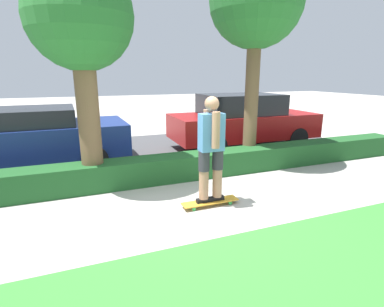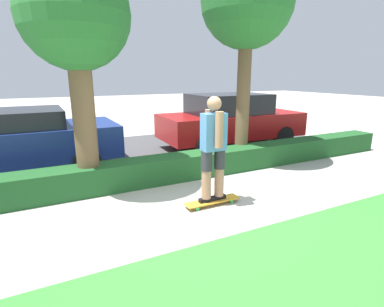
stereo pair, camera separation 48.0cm
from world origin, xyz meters
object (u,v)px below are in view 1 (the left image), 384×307
Objects in this scene: tree_near at (80,23)px; parked_car_front at (29,137)px; skateboard at (210,202)px; parked_car_middle at (243,120)px; tree_mid at (256,3)px; skater_person at (211,147)px.

tree_near is 3.38m from parked_car_front.
parked_car_front is (-3.17, 3.66, 0.71)m from skateboard.
skateboard is at bearing -126.46° from parked_car_middle.
tree_mid reaches higher than parked_car_middle.
parked_car_middle is at bearing 64.39° from tree_mid.
skater_person is at bearing -143.13° from skateboard.
skateboard is 0.99m from skater_person.
parked_car_middle is at bearing 52.68° from skateboard.
tree_mid is at bearing -20.81° from parked_car_front.
skater_person is at bearing -50.55° from parked_car_front.
tree_near reaches higher than skater_person.
parked_car_middle is (2.79, 3.66, -0.20)m from skater_person.
tree_mid reaches higher than skater_person.
parked_car_front is at bearing 130.93° from skater_person.
parked_car_middle is (0.86, 1.79, -2.93)m from tree_mid.
skateboard is 3.91m from tree_near.
tree_mid is (3.77, 0.26, 0.66)m from tree_near.
parked_car_front is at bearing 122.90° from tree_near.
parked_car_middle is at bearing 23.91° from tree_near.
parked_car_front is at bearing 130.93° from skateboard.
skateboard is 4.67m from parked_car_middle.
skater_person reaches higher than parked_car_front.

